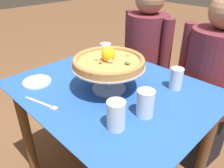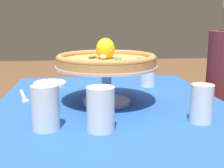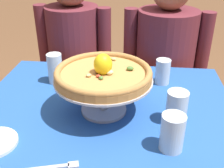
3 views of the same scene
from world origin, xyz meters
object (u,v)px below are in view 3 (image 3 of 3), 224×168
object	(u,v)px
diner_left	(76,72)
diner_right	(163,77)
pizza_stand	(104,88)
water_glass_back_left	(55,70)
water_glass_back_right	(163,73)
water_glass_side_right	(176,109)
pizza	(103,73)
water_glass_front_right	(172,135)
dinner_fork	(49,168)

from	to	relation	value
diner_left	diner_right	size ratio (longest dim) A/B	1.01
pizza_stand	diner_right	bearing A→B (deg)	66.73
water_glass_back_left	water_glass_back_right	bearing A→B (deg)	4.87
pizza_stand	water_glass_side_right	bearing A→B (deg)	-9.01
pizza_stand	pizza	xyz separation A→B (m)	(0.00, -0.00, 0.06)
water_glass_back_right	water_glass_front_right	distance (m)	0.46
pizza_stand	water_glass_front_right	size ratio (longest dim) A/B	2.91
pizza_stand	diner_right	size ratio (longest dim) A/B	0.30
pizza	water_glass_back_left	xyz separation A→B (m)	(-0.26, 0.22, -0.10)
pizza_stand	water_glass_front_right	world-z (taller)	pizza_stand
pizza_stand	water_glass_side_right	xyz separation A→B (m)	(0.27, -0.04, -0.04)
pizza_stand	water_glass_back_right	size ratio (longest dim) A/B	3.17
pizza	water_glass_back_right	bearing A→B (deg)	47.56
pizza_stand	water_glass_back_left	distance (m)	0.34
pizza	water_glass_back_right	world-z (taller)	pizza
water_glass_side_right	dinner_fork	distance (m)	0.49
water_glass_back_right	diner_left	distance (m)	0.71
pizza	diner_right	size ratio (longest dim) A/B	0.30
diner_left	pizza_stand	bearing A→B (deg)	-67.73
diner_right	water_glass_back_left	bearing A→B (deg)	-141.03
dinner_fork	water_glass_back_right	bearing A→B (deg)	58.29
pizza_stand	diner_left	bearing A→B (deg)	112.27
water_glass_back_right	water_glass_back_left	xyz separation A→B (m)	(-0.50, -0.04, 0.01)
dinner_fork	water_glass_front_right	bearing A→B (deg)	19.38
water_glass_side_right	water_glass_front_right	bearing A→B (deg)	-100.67
water_glass_back_left	water_glass_side_right	size ratio (longest dim) A/B	1.12
pizza_stand	water_glass_back_left	xyz separation A→B (m)	(-0.26, 0.22, -0.04)
water_glass_side_right	water_glass_back_right	bearing A→B (deg)	96.09
pizza	water_glass_front_right	xyz separation A→B (m)	(0.24, -0.19, -0.11)
pizza_stand	water_glass_back_right	world-z (taller)	pizza_stand
pizza_stand	dinner_fork	bearing A→B (deg)	-110.67
pizza_stand	water_glass_front_right	xyz separation A→B (m)	(0.24, -0.19, -0.05)
pizza_stand	water_glass_side_right	size ratio (longest dim) A/B	2.96
water_glass_front_right	water_glass_side_right	distance (m)	0.15
water_glass_side_right	diner_right	size ratio (longest dim) A/B	0.10
dinner_fork	water_glass_back_left	bearing A→B (deg)	103.95
water_glass_side_right	pizza_stand	bearing A→B (deg)	170.99
water_glass_back_right	diner_left	size ratio (longest dim) A/B	0.09
dinner_fork	diner_left	world-z (taller)	diner_left
water_glass_back_right	diner_left	bearing A→B (deg)	140.66
pizza	pizza_stand	bearing A→B (deg)	128.94
water_glass_back_right	dinner_fork	xyz separation A→B (m)	(-0.36, -0.58, -0.05)
pizza	water_glass_front_right	bearing A→B (deg)	-38.68
dinner_fork	diner_right	bearing A→B (deg)	67.58
pizza	water_glass_back_left	size ratio (longest dim) A/B	2.58
water_glass_front_right	dinner_fork	size ratio (longest dim) A/B	0.63
water_glass_side_right	dinner_fork	xyz separation A→B (m)	(-0.39, -0.28, -0.05)
water_glass_back_right	water_glass_back_left	distance (m)	0.50
pizza_stand	diner_right	world-z (taller)	diner_right
water_glass_back_left	diner_right	world-z (taller)	diner_right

